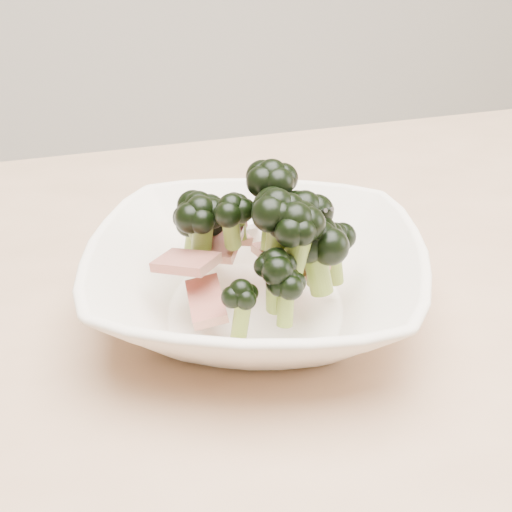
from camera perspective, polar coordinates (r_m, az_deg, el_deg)
dining_table at (r=0.62m, az=7.21°, el=-11.78°), size 1.20×0.80×0.75m
broccoli_dish at (r=0.53m, az=0.13°, el=-1.09°), size 0.32×0.32×0.12m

